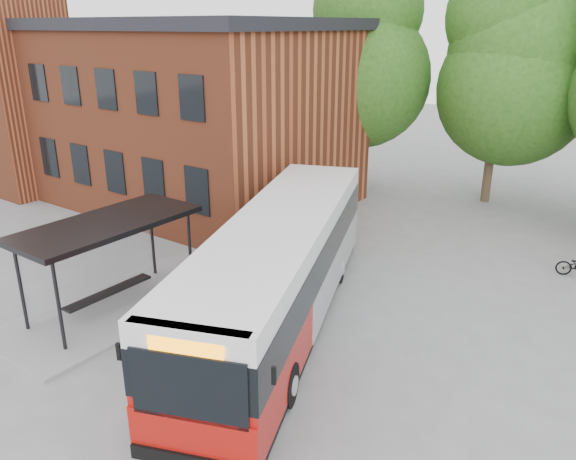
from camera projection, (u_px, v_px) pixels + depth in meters
The scene contains 7 objects.
ground at pixel (250, 341), 15.50m from camera, with size 100.00×100.00×0.00m, color slate.
station_building at pixel (163, 109), 28.06m from camera, with size 18.40×10.40×8.50m, color brown, non-canonical shape.
clock_tower at pixel (5, 5), 26.67m from camera, with size 5.20×5.20×18.20m, color brown, non-canonical shape.
bus_shelter at pixel (112, 266), 16.73m from camera, with size 3.60×7.00×2.90m, color black, non-canonical shape.
tree_0 at pixel (356, 81), 29.07m from camera, with size 7.92×7.92×11.00m, color #224B14, non-canonical shape.
tree_1 at pixel (498, 94), 26.07m from camera, with size 7.92×7.92×10.40m, color #224B14, non-canonical shape.
city_bus at pixel (280, 271), 15.97m from camera, with size 2.71×12.70×3.23m, color #A30F0B, non-canonical shape.
Camera 1 is at (8.78, -10.31, 8.21)m, focal length 35.00 mm.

